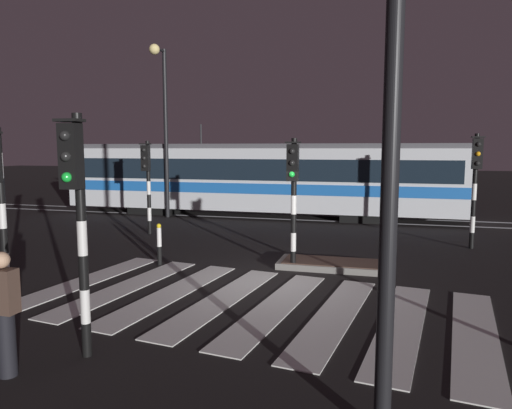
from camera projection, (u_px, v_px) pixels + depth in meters
ground_plane at (268, 281)px, 10.98m from camera, size 120.00×120.00×0.00m
rail_near at (321, 221)px, 20.03m from camera, size 80.00×0.12×0.03m
rail_far at (325, 216)px, 21.41m from camera, size 80.00×0.12×0.03m
crosswalk_zebra at (248, 303)px, 9.37m from camera, size 9.44×5.86×0.02m
traffic_island at (331, 264)px, 12.18m from camera, size 2.70×1.19×0.18m
traffic_light_corner_far_left at (147, 173)px, 16.69m from camera, size 0.36×0.42×3.31m
traffic_light_corner_far_right at (476, 174)px, 14.16m from camera, size 0.36×0.42×3.49m
traffic_light_kerb_mid_left at (77, 200)px, 6.66m from camera, size 0.36×0.42×3.55m
traffic_light_median_centre at (293, 184)px, 11.69m from camera, size 0.36×0.42×3.31m
street_lamp_trackside_left at (163, 111)px, 20.40m from camera, size 0.44×1.21×7.32m
tram at (257, 177)px, 21.28m from camera, size 17.96×2.58×4.15m
pedestrian_waiting_at_kerb at (5, 313)px, 6.31m from camera, size 0.36×0.24×1.71m
bollard_island_edge at (159, 244)px, 12.39m from camera, size 0.12×0.12×1.11m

